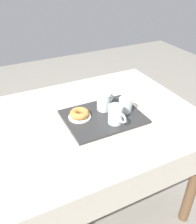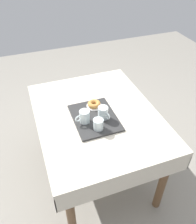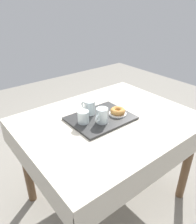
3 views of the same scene
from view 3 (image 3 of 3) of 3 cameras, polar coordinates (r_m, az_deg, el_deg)
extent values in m
plane|color=gray|center=(1.98, 2.28, -21.27)|extent=(6.00, 6.00, 0.00)
cube|color=beige|center=(1.50, 2.81, -2.50)|extent=(1.18, 0.93, 0.04)
cube|color=beige|center=(1.87, -6.59, 0.80)|extent=(1.18, 0.01, 0.14)
cube|color=beige|center=(1.31, 16.50, -13.85)|extent=(1.18, 0.01, 0.14)
cube|color=beige|center=(1.94, 15.91, 0.81)|extent=(0.01, 0.93, 0.14)
cube|color=beige|center=(1.32, -17.48, -13.86)|extent=(0.01, 0.93, 0.14)
cylinder|color=brown|center=(2.22, 5.91, -3.05)|extent=(0.06, 0.06, 0.72)
cylinder|color=brown|center=(1.80, -18.22, -13.14)|extent=(0.06, 0.06, 0.72)
cylinder|color=brown|center=(1.87, 22.30, -12.13)|extent=(0.06, 0.06, 0.72)
cube|color=#2D2D2D|center=(1.49, 0.66, -1.64)|extent=(0.42, 0.32, 0.02)
cylinder|color=silver|center=(1.50, -2.17, 1.21)|extent=(0.08, 0.08, 0.10)
cylinder|color=#84380F|center=(1.51, -2.17, 0.87)|extent=(0.07, 0.07, 0.07)
torus|color=silver|center=(1.53, -3.63, 1.82)|extent=(0.02, 0.06, 0.05)
cylinder|color=silver|center=(1.40, 1.09, -0.90)|extent=(0.08, 0.08, 0.10)
cylinder|color=#84380F|center=(1.41, 1.08, -1.26)|extent=(0.07, 0.07, 0.07)
torus|color=silver|center=(1.36, -0.05, -1.71)|extent=(0.06, 0.03, 0.05)
cylinder|color=silver|center=(1.41, -3.88, -1.29)|extent=(0.07, 0.07, 0.08)
cylinder|color=silver|center=(1.41, -3.86, -1.71)|extent=(0.06, 0.06, 0.05)
cylinder|color=white|center=(1.53, 5.16, -0.43)|extent=(0.12, 0.12, 0.01)
torus|color=#BC7F3D|center=(1.52, 5.19, 0.29)|extent=(0.10, 0.10, 0.04)
camera|label=1|loc=(2.39, -5.16, 28.22)|focal=38.98mm
camera|label=2|loc=(1.55, -66.30, 29.55)|focal=36.95mm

